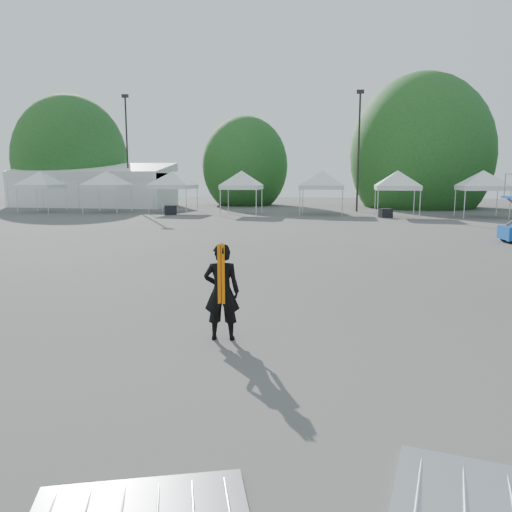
# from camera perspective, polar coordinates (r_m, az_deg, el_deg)

# --- Properties ---
(ground) EXTENTS (120.00, 120.00, 0.00)m
(ground) POSITION_cam_1_polar(r_m,az_deg,el_deg) (11.07, 0.88, -6.18)
(ground) COLOR #474442
(ground) RESTS_ON ground
(marquee) EXTENTS (15.00, 6.25, 4.23)m
(marquee) POSITION_cam_1_polar(r_m,az_deg,el_deg) (51.31, -18.02, 7.61)
(marquee) COLOR white
(marquee) RESTS_ON ground
(light_pole_west) EXTENTS (0.60, 0.25, 10.30)m
(light_pole_west) POSITION_cam_1_polar(r_m,az_deg,el_deg) (48.76, -14.53, 12.18)
(light_pole_west) COLOR black
(light_pole_west) RESTS_ON ground
(light_pole_east) EXTENTS (0.60, 0.25, 9.80)m
(light_pole_east) POSITION_cam_1_polar(r_m,az_deg,el_deg) (42.66, 11.66, 12.42)
(light_pole_east) COLOR black
(light_pole_east) RESTS_ON ground
(tree_far_w) EXTENTS (4.80, 4.80, 7.30)m
(tree_far_w) POSITION_cam_1_polar(r_m,az_deg,el_deg) (55.87, -20.42, 10.21)
(tree_far_w) COLOR #382314
(tree_far_w) RESTS_ON ground
(tree_mid_w) EXTENTS (4.16, 4.16, 6.33)m
(tree_mid_w) POSITION_cam_1_polar(r_m,az_deg,el_deg) (51.47, -1.25, 10.23)
(tree_mid_w) COLOR #382314
(tree_mid_w) RESTS_ON ground
(tree_mid_e) EXTENTS (5.12, 5.12, 7.79)m
(tree_mid_e) POSITION_cam_1_polar(r_m,az_deg,el_deg) (50.14, 18.34, 10.85)
(tree_mid_e) COLOR #382314
(tree_mid_e) RESTS_ON ground
(tent_a) EXTENTS (4.08, 4.08, 3.88)m
(tent_a) POSITION_cam_1_polar(r_m,az_deg,el_deg) (44.62, -23.41, 8.55)
(tent_a) COLOR silver
(tent_a) RESTS_ON ground
(tent_b) EXTENTS (4.38, 4.38, 3.88)m
(tent_b) POSITION_cam_1_polar(r_m,az_deg,el_deg) (42.59, -16.73, 8.92)
(tent_b) COLOR silver
(tent_b) RESTS_ON ground
(tent_c) EXTENTS (4.60, 4.60, 3.88)m
(tent_c) POSITION_cam_1_polar(r_m,az_deg,el_deg) (40.88, -9.47, 9.18)
(tent_c) COLOR silver
(tent_c) RESTS_ON ground
(tent_d) EXTENTS (4.11, 4.11, 3.88)m
(tent_d) POSITION_cam_1_polar(r_m,az_deg,el_deg) (38.35, -1.66, 9.31)
(tent_d) COLOR silver
(tent_d) RESTS_ON ground
(tent_e) EXTENTS (4.73, 4.73, 3.88)m
(tent_e) POSITION_cam_1_polar(r_m,az_deg,el_deg) (38.97, 7.59, 9.24)
(tent_e) COLOR silver
(tent_e) RESTS_ON ground
(tent_f) EXTENTS (4.34, 4.34, 3.88)m
(tent_f) POSITION_cam_1_polar(r_m,az_deg,el_deg) (37.91, 15.90, 8.98)
(tent_f) COLOR silver
(tent_f) RESTS_ON ground
(tent_g) EXTENTS (4.45, 4.45, 3.88)m
(tent_g) POSITION_cam_1_polar(r_m,az_deg,el_deg) (39.22, 24.54, 8.50)
(tent_g) COLOR silver
(tent_g) RESTS_ON ground
(man) EXTENTS (0.70, 0.51, 1.76)m
(man) POSITION_cam_1_polar(r_m,az_deg,el_deg) (8.94, -3.94, -4.07)
(man) COLOR black
(man) RESTS_ON ground
(barrier_left) EXTENTS (2.08, 1.49, 0.06)m
(barrier_left) POSITION_cam_1_polar(r_m,az_deg,el_deg) (4.99, -13.12, -26.50)
(barrier_left) COLOR #AAACB2
(barrier_left) RESTS_ON ground
(crate_west) EXTENTS (1.04, 0.90, 0.69)m
(crate_west) POSITION_cam_1_polar(r_m,az_deg,el_deg) (38.78, -9.73, 5.17)
(crate_west) COLOR black
(crate_west) RESTS_ON ground
(crate_mid) EXTENTS (1.00, 0.90, 0.64)m
(crate_mid) POSITION_cam_1_polar(r_m,az_deg,el_deg) (36.76, 14.59, 4.77)
(crate_mid) COLOR black
(crate_mid) RESTS_ON ground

